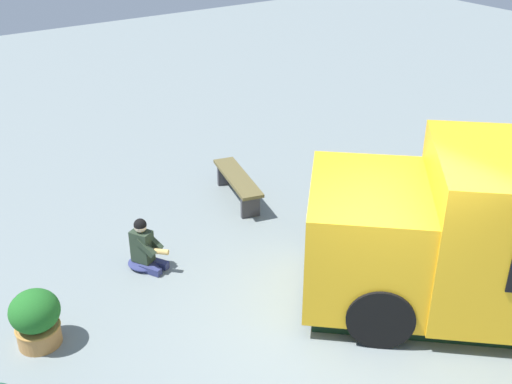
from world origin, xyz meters
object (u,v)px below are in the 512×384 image
(person_customer, at_px, (144,250))
(planter_flowering_far, at_px, (454,159))
(plaza_bench, at_px, (238,182))
(planter_flowering_near, at_px, (36,318))

(person_customer, bearing_deg, planter_flowering_far, 176.19)
(plaza_bench, bearing_deg, person_customer, 24.23)
(planter_flowering_near, bearing_deg, plaza_bench, -156.02)
(person_customer, distance_m, planter_flowering_far, 6.60)
(person_customer, height_order, planter_flowering_far, person_customer)
(planter_flowering_near, relative_size, plaza_bench, 0.45)
(planter_flowering_near, bearing_deg, planter_flowering_far, -177.32)
(planter_flowering_near, relative_size, planter_flowering_far, 1.14)
(plaza_bench, bearing_deg, planter_flowering_far, 160.09)
(planter_flowering_far, distance_m, plaza_bench, 4.45)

